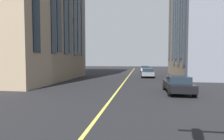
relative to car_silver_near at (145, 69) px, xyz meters
name	(u,v)px	position (x,y,z in m)	size (l,w,h in m)	color
lane_centre_line	(122,85)	(-22.49, 2.91, -0.70)	(80.00, 0.16, 0.01)	#D8C64C
car_silver_near	(145,69)	(0.00, 0.00, 0.00)	(4.40, 1.95, 1.37)	#B7BABF
car_black_far	(178,84)	(-26.53, -1.99, 0.00)	(4.40, 1.95, 1.37)	black
car_grey_mid	(148,73)	(-12.98, -0.11, 0.00)	(4.40, 1.95, 1.37)	slate
building_right_near	(204,13)	(-9.92, -9.13, 9.57)	(13.97, 9.19, 20.54)	gray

